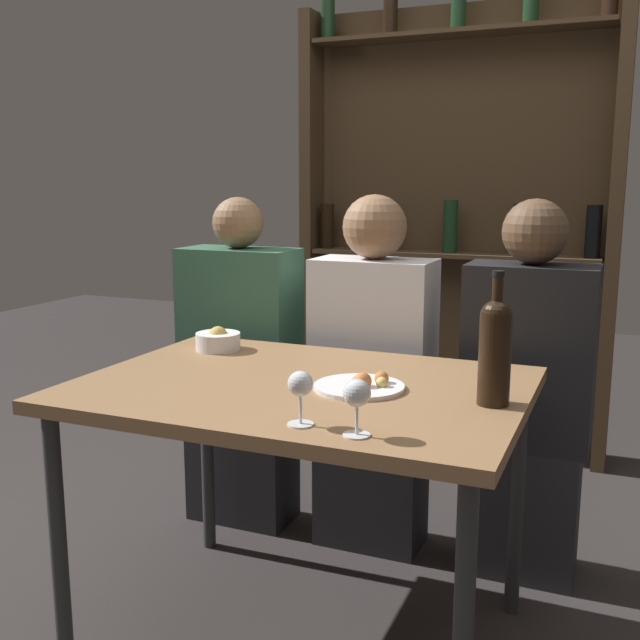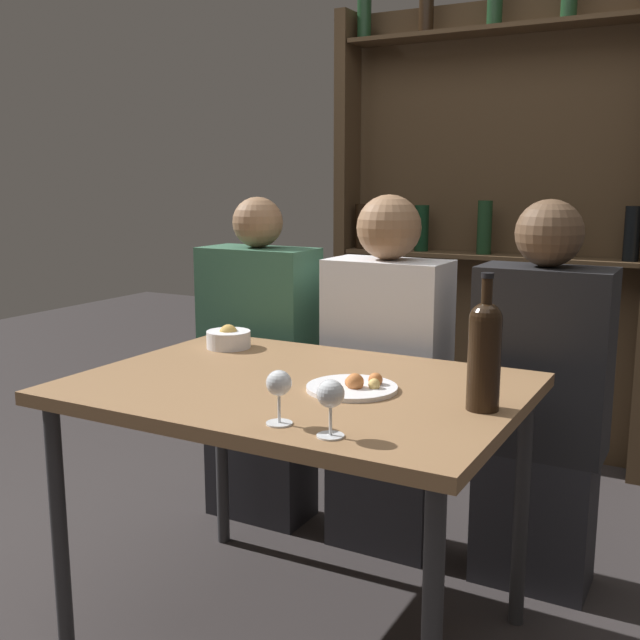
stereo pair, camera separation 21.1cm
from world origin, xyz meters
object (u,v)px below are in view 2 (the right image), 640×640
object	(u,v)px
wine_glass_0	(331,397)
seated_person_left	(260,372)
food_plate_0	(355,386)
snack_bowl	(229,338)
wine_bottle	(485,350)
seated_person_right	(539,409)
wine_glass_1	(279,386)
seated_person_center	(386,385)

from	to	relation	value
wine_glass_0	seated_person_left	world-z (taller)	seated_person_left
food_plate_0	snack_bowl	bearing A→B (deg)	156.48
wine_bottle	seated_person_right	world-z (taller)	seated_person_right
wine_bottle	wine_glass_1	world-z (taller)	wine_bottle
wine_bottle	seated_person_left	xyz separation A→B (m)	(-1.05, 0.63, -0.33)
food_plate_0	seated_person_left	distance (m)	0.97
seated_person_left	seated_person_right	distance (m)	1.05
food_plate_0	seated_person_right	distance (m)	0.74
seated_person_left	snack_bowl	bearing A→B (deg)	-71.31
food_plate_0	wine_glass_0	bearing A→B (deg)	-72.12
wine_glass_1	seated_person_right	bearing A→B (deg)	68.82
food_plate_0	seated_person_center	xyz separation A→B (m)	(-0.18, 0.63, -0.18)
wine_glass_0	snack_bowl	distance (m)	0.92
wine_bottle	food_plate_0	world-z (taller)	wine_bottle
seated_person_right	food_plate_0	bearing A→B (deg)	-118.70
wine_glass_0	seated_person_left	size ratio (longest dim) A/B	0.10
seated_person_left	wine_bottle	bearing A→B (deg)	-30.97
food_plate_0	seated_person_center	size ratio (longest dim) A/B	0.19
wine_glass_0	seated_person_right	size ratio (longest dim) A/B	0.10
wine_glass_1	wine_bottle	bearing A→B (deg)	41.76
wine_glass_1	snack_bowl	size ratio (longest dim) A/B	0.87
wine_glass_0	food_plate_0	distance (m)	0.37
wine_bottle	snack_bowl	distance (m)	0.96
wine_bottle	seated_person_right	bearing A→B (deg)	89.68
wine_bottle	wine_glass_0	size ratio (longest dim) A/B	2.62
wine_bottle	wine_glass_1	xyz separation A→B (m)	(-0.37, -0.33, -0.06)
food_plate_0	seated_person_right	bearing A→B (deg)	61.30
wine_glass_0	food_plate_0	bearing A→B (deg)	107.88
wine_glass_0	wine_glass_1	distance (m)	0.14
seated_person_left	food_plate_0	bearing A→B (deg)	-41.54
wine_bottle	wine_glass_0	bearing A→B (deg)	-123.29
wine_glass_0	snack_bowl	size ratio (longest dim) A/B	0.88
snack_bowl	seated_person_center	distance (m)	0.58
food_plate_0	seated_person_right	world-z (taller)	seated_person_right
food_plate_0	seated_person_center	bearing A→B (deg)	106.25
seated_person_left	wine_glass_0	bearing A→B (deg)	-49.94
food_plate_0	wine_bottle	bearing A→B (deg)	-0.28
wine_bottle	food_plate_0	xyz separation A→B (m)	(-0.34, 0.00, -0.13)
wine_bottle	seated_person_left	bearing A→B (deg)	149.03
wine_glass_1	seated_person_left	xyz separation A→B (m)	(-0.68, 0.96, -0.27)
snack_bowl	seated_person_center	bearing A→B (deg)	43.21
wine_glass_0	snack_bowl	xyz separation A→B (m)	(-0.69, 0.60, -0.06)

